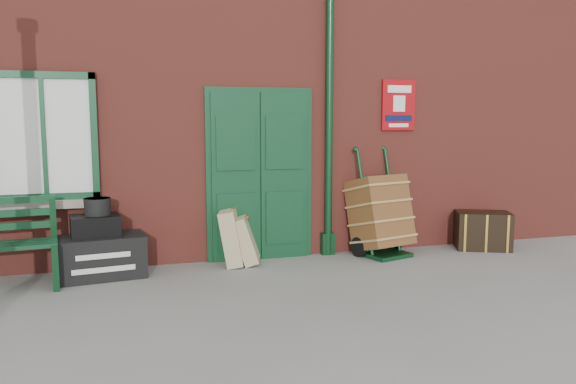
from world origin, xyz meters
name	(u,v)px	position (x,y,z in m)	size (l,w,h in m)	color
ground	(318,288)	(0.00, 0.00, 0.00)	(80.00, 80.00, 0.00)	gray
station_building	(248,101)	(0.00, 3.49, 2.16)	(10.30, 4.30, 4.36)	brown
houdini_trunk	(101,257)	(-2.31, 1.12, 0.25)	(0.99, 0.54, 0.49)	black
strongbox	(95,226)	(-2.36, 1.12, 0.62)	(0.54, 0.40, 0.25)	black
hatbox	(97,207)	(-2.33, 1.15, 0.84)	(0.30, 0.30, 0.20)	black
suitcase_back	(232,237)	(-0.72, 1.25, 0.36)	(0.20, 0.50, 0.70)	tan
suitcase_front	(246,240)	(-0.54, 1.25, 0.31)	(0.18, 0.45, 0.60)	tan
porter_trolley	(380,214)	(1.33, 1.22, 0.56)	(0.88, 0.92, 1.45)	#0C3319
dark_trunk	(483,230)	(2.91, 1.12, 0.27)	(0.74, 0.48, 0.54)	black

